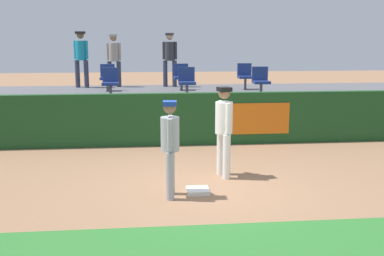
% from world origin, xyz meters
% --- Properties ---
extents(ground_plane, '(60.00, 60.00, 0.00)m').
position_xyz_m(ground_plane, '(0.00, 0.00, 0.00)').
color(ground_plane, '#936B4C').
extents(first_base, '(0.40, 0.40, 0.08)m').
position_xyz_m(first_base, '(-0.28, -0.15, 0.04)').
color(first_base, white).
rests_on(first_base, ground_plane).
extents(player_fielder_home, '(0.41, 0.58, 1.80)m').
position_xyz_m(player_fielder_home, '(0.36, 0.84, 1.04)').
color(player_fielder_home, white).
rests_on(player_fielder_home, ground_plane).
extents(player_runner_visitor, '(0.35, 0.47, 1.69)m').
position_xyz_m(player_runner_visitor, '(-0.77, -0.30, 0.98)').
color(player_runner_visitor, '#9EA3AD').
rests_on(player_runner_visitor, ground_plane).
extents(field_wall, '(18.00, 0.26, 1.35)m').
position_xyz_m(field_wall, '(0.01, 3.76, 0.68)').
color(field_wall, '#19471E').
rests_on(field_wall, ground_plane).
extents(bleacher_platform, '(18.00, 4.80, 1.08)m').
position_xyz_m(bleacher_platform, '(0.00, 6.34, 0.54)').
color(bleacher_platform, '#59595E').
rests_on(bleacher_platform, ground_plane).
extents(seat_back_left, '(0.45, 0.44, 0.84)m').
position_xyz_m(seat_back_left, '(-2.34, 7.01, 1.55)').
color(seat_back_left, '#4C4C51').
rests_on(seat_back_left, bleacher_platform).
extents(seat_back_center, '(0.47, 0.44, 0.84)m').
position_xyz_m(seat_back_center, '(0.01, 7.01, 1.55)').
color(seat_back_center, '#4C4C51').
rests_on(seat_back_center, bleacher_platform).
extents(seat_back_right, '(0.47, 0.44, 0.84)m').
position_xyz_m(seat_back_right, '(2.10, 7.01, 1.55)').
color(seat_back_right, '#4C4C51').
rests_on(seat_back_right, bleacher_platform).
extents(seat_front_left, '(0.45, 0.44, 0.84)m').
position_xyz_m(seat_front_left, '(-2.13, 5.21, 1.55)').
color(seat_front_left, '#4C4C51').
rests_on(seat_front_left, bleacher_platform).
extents(seat_front_right, '(0.47, 0.44, 0.84)m').
position_xyz_m(seat_front_right, '(2.18, 5.21, 1.55)').
color(seat_front_right, '#4C4C51').
rests_on(seat_front_right, bleacher_platform).
extents(seat_front_center, '(0.48, 0.44, 0.84)m').
position_xyz_m(seat_front_center, '(0.02, 5.21, 1.55)').
color(seat_front_center, '#4C4C51').
rests_on(seat_front_center, bleacher_platform).
extents(spectator_hooded, '(0.49, 0.46, 1.87)m').
position_xyz_m(spectator_hooded, '(-3.27, 8.09, 2.16)').
color(spectator_hooded, '#33384C').
rests_on(spectator_hooded, bleacher_platform).
extents(spectator_capped, '(0.50, 0.36, 1.77)m').
position_xyz_m(spectator_capped, '(-2.20, 8.23, 2.10)').
color(spectator_capped, '#33384C').
rests_on(spectator_capped, bleacher_platform).
extents(spectator_casual, '(0.50, 0.43, 1.82)m').
position_xyz_m(spectator_casual, '(-0.30, 8.05, 2.13)').
color(spectator_casual, '#33384C').
rests_on(spectator_casual, bleacher_platform).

